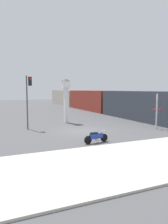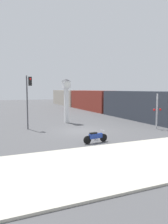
% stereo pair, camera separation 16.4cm
% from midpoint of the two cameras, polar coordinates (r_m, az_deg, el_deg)
% --- Properties ---
extents(ground_plane, '(120.00, 120.00, 0.00)m').
position_cam_midpoint_polar(ground_plane, '(19.10, -0.61, -4.97)').
color(ground_plane, '#4C4C4F').
extents(sidewalk_strip, '(36.00, 6.00, 0.10)m').
position_cam_midpoint_polar(sidewalk_strip, '(12.10, 15.27, -11.42)').
color(sidewalk_strip, '#BCB7A8').
rests_on(sidewalk_strip, ground_plane).
extents(motorcycle, '(1.86, 0.43, 0.82)m').
position_cam_midpoint_polar(motorcycle, '(14.89, 3.35, -6.56)').
color(motorcycle, black).
rests_on(motorcycle, ground_plane).
extents(clock_tower, '(0.92, 0.92, 4.73)m').
position_cam_midpoint_polar(clock_tower, '(23.59, -4.46, 4.65)').
color(clock_tower, white).
rests_on(clock_tower, ground_plane).
extents(freight_train, '(2.80, 39.73, 3.40)m').
position_cam_midpoint_polar(freight_train, '(38.58, 2.07, 3.10)').
color(freight_train, '#333842').
rests_on(freight_train, ground_plane).
extents(traffic_light, '(0.50, 0.35, 4.84)m').
position_cam_midpoint_polar(traffic_light, '(20.26, -14.06, 4.86)').
color(traffic_light, '#47474C').
rests_on(traffic_light, ground_plane).
extents(railroad_crossing_signal, '(0.90, 0.82, 3.22)m').
position_cam_midpoint_polar(railroad_crossing_signal, '(20.95, 18.74, 0.58)').
color(railroad_crossing_signal, '#B7B7BC').
rests_on(railroad_crossing_signal, ground_plane).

